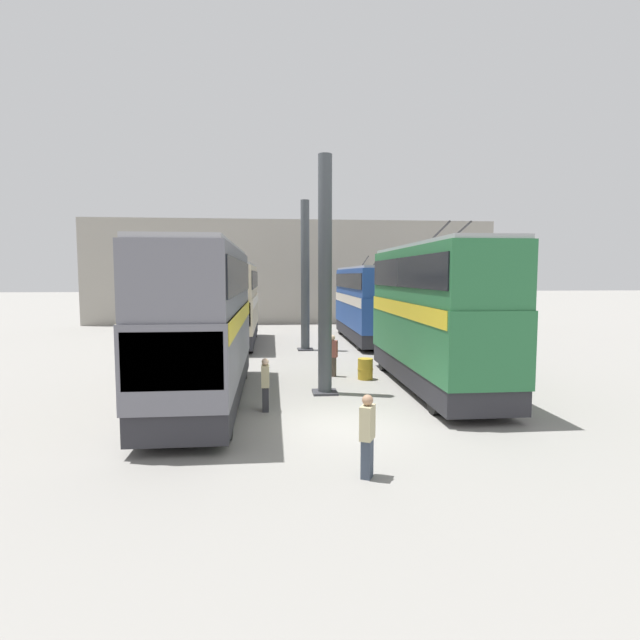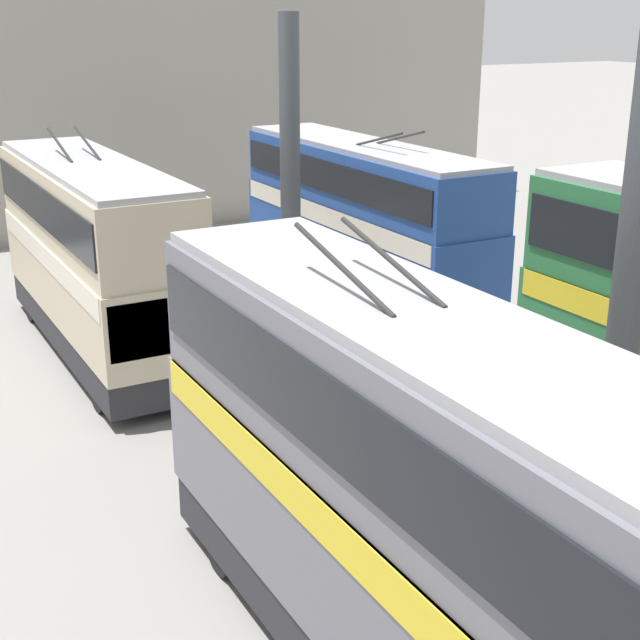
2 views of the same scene
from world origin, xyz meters
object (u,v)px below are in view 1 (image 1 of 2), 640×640
(bus_left_near, at_px, (434,308))
(bus_right_far, at_px, (235,299))
(bus_left_far, at_px, (366,299))
(bus_right_mid, at_px, (203,315))
(person_by_right_row, at_px, (265,383))
(person_aisle_midway, at_px, (332,354))
(person_aisle_foreground, at_px, (367,434))
(oil_drum, at_px, (365,369))

(bus_left_near, height_order, bus_right_far, bus_left_near)
(bus_left_far, relative_size, bus_right_mid, 1.02)
(bus_right_mid, bearing_deg, bus_left_near, -80.76)
(bus_right_mid, height_order, person_by_right_row, bus_right_mid)
(person_by_right_row, bearing_deg, bus_left_near, -155.84)
(person_aisle_midway, height_order, person_aisle_foreground, person_aisle_foreground)
(bus_left_far, relative_size, person_by_right_row, 6.45)
(bus_left_far, height_order, bus_right_far, bus_right_far)
(bus_left_near, relative_size, bus_left_far, 0.93)
(person_aisle_midway, distance_m, person_by_right_row, 5.88)
(bus_left_near, xyz_separation_m, person_aisle_midway, (2.55, 3.51, -2.12))
(bus_left_far, bearing_deg, bus_left_near, 180.00)
(bus_right_mid, distance_m, bus_right_far, 14.28)
(bus_right_far, distance_m, person_aisle_midway, 11.58)
(bus_left_near, height_order, person_aisle_midway, bus_left_near)
(bus_right_mid, bearing_deg, bus_left_far, -29.10)
(person_aisle_midway, bearing_deg, bus_left_near, -102.73)
(bus_right_far, height_order, oil_drum, bus_right_far)
(person_aisle_midway, bearing_deg, bus_left_far, 5.59)
(bus_left_far, distance_m, oil_drum, 12.13)
(person_by_right_row, relative_size, oil_drum, 1.95)
(bus_right_mid, xyz_separation_m, oil_drum, (3.18, -6.05, -2.53))
(bus_left_near, bearing_deg, person_aisle_midway, 53.96)
(bus_left_far, distance_m, bus_right_far, 8.30)
(bus_left_far, height_order, oil_drum, bus_left_far)
(bus_right_far, xyz_separation_m, oil_drum, (-11.10, -6.05, -2.39))
(person_aisle_midway, height_order, oil_drum, person_aisle_midway)
(bus_right_mid, bearing_deg, oil_drum, -62.29)
(bus_right_mid, relative_size, oil_drum, 12.37)
(bus_left_near, height_order, person_by_right_row, bus_left_near)
(bus_left_far, xyz_separation_m, person_aisle_midway, (-10.98, 3.51, -1.79))
(bus_right_mid, relative_size, person_aisle_foreground, 5.99)
(bus_right_far, bearing_deg, oil_drum, -151.41)
(bus_right_mid, bearing_deg, person_by_right_row, -122.57)
(bus_right_far, xyz_separation_m, person_aisle_midway, (-10.38, -4.77, -1.88))
(bus_left_near, bearing_deg, bus_left_far, 0.00)
(bus_left_near, relative_size, person_aisle_midway, 5.74)
(bus_right_far, xyz_separation_m, person_by_right_row, (-15.58, -2.03, -1.93))
(bus_left_near, distance_m, person_aisle_foreground, 9.24)
(bus_left_far, height_order, person_by_right_row, bus_left_far)
(person_aisle_midway, xyz_separation_m, oil_drum, (-0.72, -1.28, -0.51))
(bus_right_mid, distance_m, oil_drum, 7.29)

